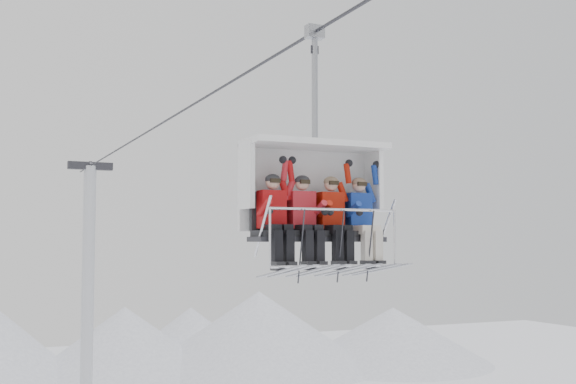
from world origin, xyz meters
name	(u,v)px	position (x,y,z in m)	size (l,w,h in m)	color
ridgeline	(17,343)	(-1.58, 42.05, 2.84)	(72.00, 21.00, 7.00)	white
lift_tower_right	(87,332)	(0.00, 22.00, 5.78)	(2.00, 1.80, 13.48)	silver
haul_cable	(288,48)	(0.00, 0.00, 13.30)	(0.06, 0.06, 50.00)	#2F2F34
chairlift_carrier	(312,190)	(0.00, -0.95, 10.67)	(2.38, 1.17, 3.98)	black
skier_far_left	(275,217)	(-0.80, -1.26, 10.21)	(0.41, 1.69, 1.62)	#B80F11
skier_center_left	(304,217)	(-0.28, -1.26, 10.21)	(0.41, 1.69, 1.62)	red
skier_center_right	(333,218)	(0.24, -1.26, 10.21)	(0.41, 1.69, 1.62)	#B71B09
skier_far_right	(362,218)	(0.77, -1.26, 10.21)	(0.41, 1.69, 1.62)	#17379A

